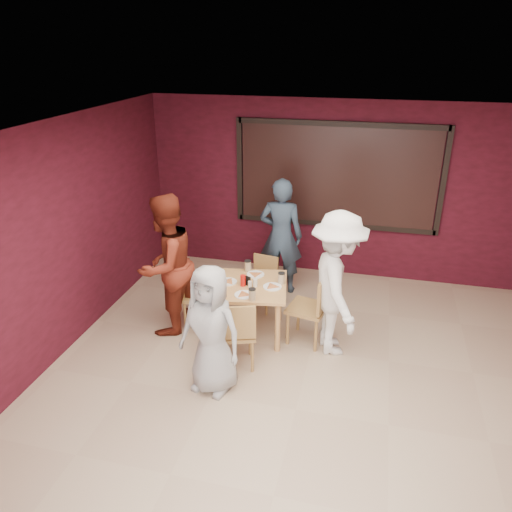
% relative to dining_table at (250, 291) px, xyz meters
% --- Properties ---
extents(floor, '(7.00, 7.00, 0.00)m').
position_rel_dining_table_xyz_m(floor, '(0.84, -1.32, -0.65)').
color(floor, tan).
rests_on(floor, ground).
extents(window_blinds, '(3.00, 0.02, 1.50)m').
position_rel_dining_table_xyz_m(window_blinds, '(0.84, 2.13, 1.00)').
color(window_blinds, black).
extents(dining_table, '(1.07, 1.07, 0.88)m').
position_rel_dining_table_xyz_m(dining_table, '(0.00, 0.00, 0.00)').
color(dining_table, tan).
rests_on(dining_table, floor).
extents(chair_front, '(0.55, 0.55, 0.90)m').
position_rel_dining_table_xyz_m(chair_front, '(0.03, -0.75, -0.14)').
color(chair_front, '#A2763F').
rests_on(chair_front, floor).
extents(chair_back, '(0.43, 0.43, 0.77)m').
position_rel_dining_table_xyz_m(chair_back, '(-0.00, 0.76, -0.21)').
color(chair_back, '#A2763F').
rests_on(chair_back, floor).
extents(chair_left, '(0.45, 0.45, 0.86)m').
position_rel_dining_table_xyz_m(chair_left, '(-0.80, 0.08, -0.16)').
color(chair_left, '#A2763F').
rests_on(chair_left, floor).
extents(chair_right, '(0.55, 0.55, 0.96)m').
position_rel_dining_table_xyz_m(chair_right, '(0.83, 0.01, -0.10)').
color(chair_right, '#A2763F').
rests_on(chair_right, floor).
extents(diner_front, '(0.82, 0.63, 1.49)m').
position_rel_dining_table_xyz_m(diner_front, '(-0.13, -1.16, 0.10)').
color(diner_front, '#A5A5A5').
rests_on(diner_front, floor).
extents(diner_back, '(0.66, 0.45, 1.78)m').
position_rel_dining_table_xyz_m(diner_back, '(0.13, 1.34, 0.25)').
color(diner_back, '#2F4155').
rests_on(diner_back, floor).
extents(diner_left, '(0.95, 1.08, 1.88)m').
position_rel_dining_table_xyz_m(diner_left, '(-1.08, -0.11, 0.29)').
color(diner_left, maroon).
rests_on(diner_left, floor).
extents(diner_right, '(1.02, 1.33, 1.82)m').
position_rel_dining_table_xyz_m(diner_right, '(1.10, -0.08, 0.26)').
color(diner_right, white).
rests_on(diner_right, floor).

